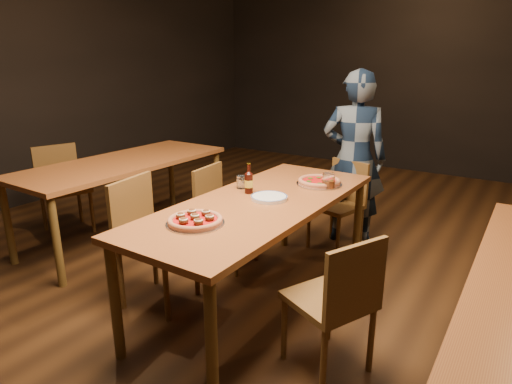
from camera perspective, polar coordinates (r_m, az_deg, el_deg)
The scene contains 16 objects.
ground at distance 3.12m, azimuth 0.52°, elevation -14.33°, with size 9.00×9.00×0.00m, color black.
room_shell at distance 2.68m, azimuth 0.64°, elevation 22.03°, with size 9.00×9.00×9.00m.
table_main at distance 2.83m, azimuth 0.56°, elevation -2.50°, with size 0.80×2.00×0.75m.
table_left at distance 4.15m, azimuth -17.19°, elevation 3.09°, with size 0.80×2.00×0.75m.
chair_main_nw at distance 2.99m, azimuth -12.97°, elevation -6.35°, with size 0.43×0.43×0.92m, color #563116, non-canonical shape.
chair_main_sw at distance 3.48m, azimuth -3.75°, elevation -3.13°, with size 0.40×0.40×0.85m, color #563116, non-canonical shape.
chair_main_e at distance 2.37m, azimuth 9.67°, elevation -13.79°, with size 0.39×0.39×0.83m, color #563116, non-canonical shape.
chair_end at distance 3.83m, azimuth 10.60°, elevation -1.72°, with size 0.38×0.38×0.82m, color #563116, non-canonical shape.
chair_nbr_left at distance 4.55m, azimuth -24.15°, elevation 0.42°, with size 0.41×0.41×0.88m, color #563116, non-canonical shape.
pizza_meatball at distance 2.42m, azimuth -8.11°, elevation -3.71°, with size 0.33×0.33×0.06m.
pizza_margherita at distance 3.20m, azimuth 8.42°, elevation 1.39°, with size 0.34×0.34×0.04m.
plate_stack at distance 2.82m, azimuth 1.77°, elevation -0.74°, with size 0.24×0.24×0.02m, color white.
beer_bottle at distance 2.94m, azimuth -0.97°, elevation 1.24°, with size 0.06×0.06×0.21m.
water_glass at distance 3.06m, azimuth -1.94°, elevation 1.34°, with size 0.07×0.07×0.09m, color white.
amber_glass at distance 3.09m, azimuth 9.65°, elevation 1.44°, with size 0.09×0.09×0.11m, color #8C3D0F.
diner at distance 3.96m, azimuth 12.93°, elevation 4.35°, with size 0.57×0.38×1.57m, color black.
Camera 1 is at (1.45, -2.24, 1.62)m, focal length 30.00 mm.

